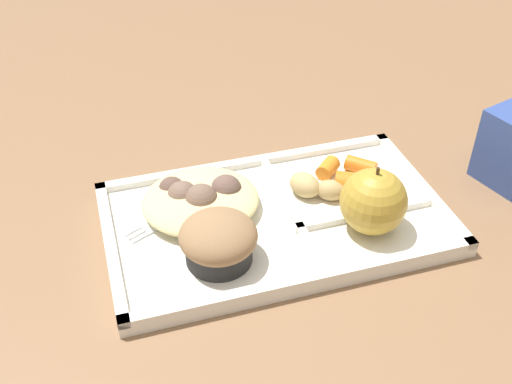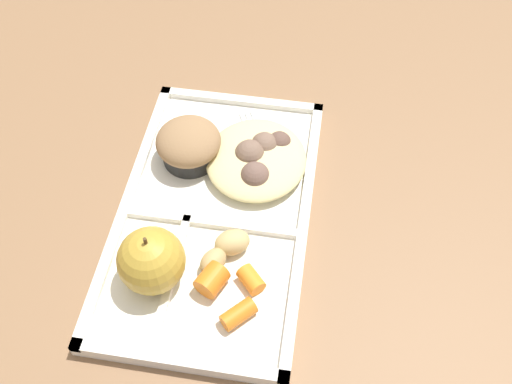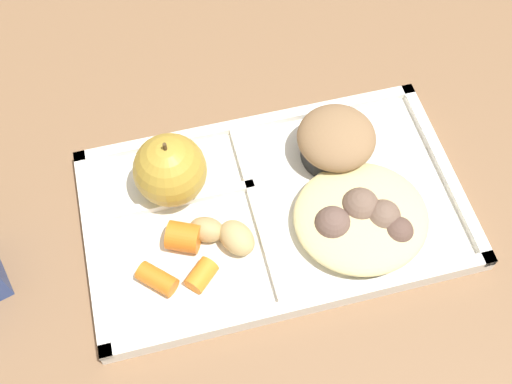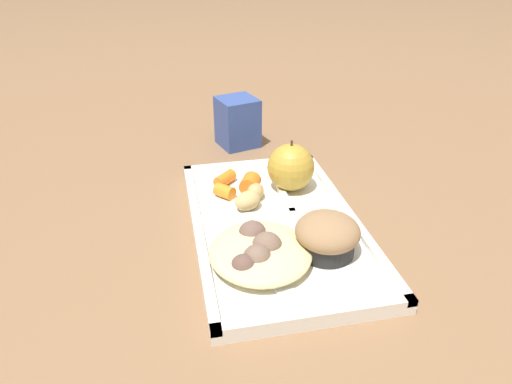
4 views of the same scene
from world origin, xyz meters
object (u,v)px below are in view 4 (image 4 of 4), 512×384
plastic_fork (269,277)px  milk_carton (236,122)px  bran_muffin (327,235)px  lunch_tray (275,226)px  green_apple (291,167)px

plastic_fork → milk_carton: size_ratio=1.43×
plastic_fork → milk_carton: (-0.41, 0.03, 0.03)m
bran_muffin → milk_carton: bearing=-172.7°
lunch_tray → plastic_fork: size_ratio=2.84×
green_apple → plastic_fork: green_apple is taller
plastic_fork → bran_muffin: bearing=112.4°
lunch_tray → plastic_fork: 0.12m
green_apple → milk_carton: same height
bran_muffin → milk_carton: (-0.38, -0.05, 0.01)m
plastic_fork → milk_carton: 0.42m
plastic_fork → milk_carton: milk_carton is taller
green_apple → lunch_tray: bearing=-26.6°
green_apple → bran_muffin: 0.17m
green_apple → milk_carton: (-0.21, -0.05, -0.00)m
lunch_tray → milk_carton: (-0.30, -0.00, 0.04)m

